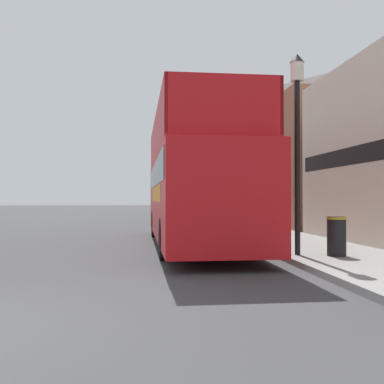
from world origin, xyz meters
The scene contains 8 objects.
ground_plane centered at (0.00, 21.00, 0.00)m, with size 144.00×144.00×0.00m, color #3D3D3F.
sidewalk centered at (7.39, 18.00, 0.07)m, with size 3.02×108.00×0.14m.
brick_terrace_rear centered at (11.89, 25.78, 4.73)m, with size 6.00×25.54×9.46m.
tour_bus centered at (4.20, 9.09, 1.79)m, with size 2.61×11.01×4.09m.
parked_car_ahead_of_bus centered at (4.75, 17.02, 0.68)m, with size 1.93×4.58×1.44m.
lamp_post_nearest centered at (6.27, 5.25, 3.49)m, with size 0.35×0.35×4.87m.
lamp_post_second centered at (6.23, 13.76, 3.57)m, with size 0.35×0.35×5.01m.
litter_bin centered at (7.11, 4.93, 0.64)m, with size 0.48×0.48×0.93m.
Camera 1 is at (2.53, -5.23, 1.50)m, focal length 42.00 mm.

